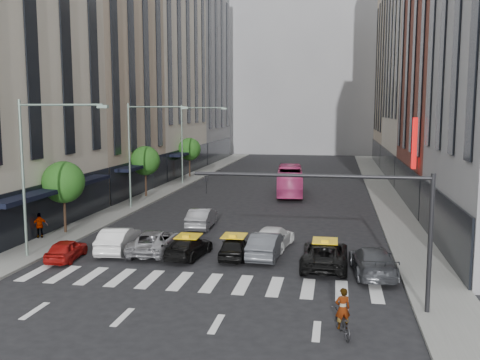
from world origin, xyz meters
The scene contains 32 objects.
ground centered at (0.00, 0.00, 0.00)m, with size 160.00×160.00×0.00m, color black.
sidewalk_left centered at (-11.50, 30.00, 0.07)m, with size 3.00×96.00×0.15m, color slate.
sidewalk_right centered at (11.50, 30.00, 0.07)m, with size 3.00×96.00×0.15m, color slate.
building_left_b centered at (-17.00, 28.00, 12.00)m, with size 8.00×16.00×24.00m, color tan.
building_left_c centered at (-17.00, 46.00, 18.00)m, with size 8.00×20.00×36.00m, color beige.
building_left_d centered at (-17.00, 65.00, 15.00)m, with size 8.00×18.00×30.00m, color gray.
building_right_b centered at (17.00, 27.00, 13.00)m, with size 8.00×18.00×26.00m, color brown.
building_right_c centered at (17.00, 46.00, 20.00)m, with size 8.00×20.00×40.00m, color beige.
building_right_d centered at (17.00, 65.00, 14.00)m, with size 8.00×18.00×28.00m, color tan.
building_far centered at (0.00, 85.00, 18.00)m, with size 30.00×10.00×36.00m, color gray.
tree_near centered at (-11.80, 10.00, 3.65)m, with size 2.88×2.88×4.95m.
tree_mid centered at (-11.80, 26.00, 3.65)m, with size 2.88×2.88×4.95m.
tree_far centered at (-11.80, 42.00, 3.65)m, with size 2.88×2.88×4.95m.
streetlamp_near centered at (-10.04, 4.00, 5.90)m, with size 5.38×0.25×9.00m.
streetlamp_mid centered at (-10.04, 20.00, 5.90)m, with size 5.38×0.25×9.00m.
streetlamp_far centered at (-10.04, 36.00, 5.90)m, with size 5.38×0.25×9.00m.
traffic_signal centered at (7.69, -1.00, 4.47)m, with size 10.10×0.20×6.00m.
liberty_sign centered at (12.60, 20.00, 6.00)m, with size 0.30×0.70×4.00m.
car_red centered at (-8.54, 4.05, 0.61)m, with size 1.44×3.57×1.22m, color maroon.
car_white_front centered at (-6.30, 6.28, 0.76)m, with size 1.61×4.63×1.53m, color silver.
car_silver centered at (-4.07, 6.42, 0.71)m, with size 2.35×5.09×1.42m, color #929297.
taxi_left centered at (-1.78, 5.85, 0.62)m, with size 1.74×4.28×1.24m, color black.
taxi_center centered at (0.88, 6.15, 0.65)m, with size 1.54×3.84×1.31m, color black.
car_grey_mid centered at (2.70, 6.62, 0.75)m, with size 1.60×4.58×1.51m, color #44474C.
taxi_right centered at (6.10, 5.24, 0.73)m, with size 2.43×5.27×1.46m, color black.
car_grey_curb centered at (8.61, 4.29, 0.74)m, with size 2.09×5.13×1.49m, color #37393E.
car_row2_left centered at (-2.98, 13.67, 0.74)m, with size 1.57×4.51×1.49m, color gray.
car_row2_right centered at (2.84, 8.83, 0.68)m, with size 1.92×4.71×1.37m, color white.
bus centered at (2.00, 30.41, 1.44)m, with size 2.41×10.32×2.87m, color #DA4083.
motorcycle centered at (6.97, -3.67, 0.49)m, with size 0.65×1.87×0.98m, color black.
rider centered at (6.97, -3.67, 1.79)m, with size 0.59×0.39×1.62m, color gray.
pedestrian_far centered at (-12.60, 8.13, 0.98)m, with size 0.98×0.41×1.67m, color gray.
Camera 1 is at (6.60, -23.57, 8.54)m, focal length 40.00 mm.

